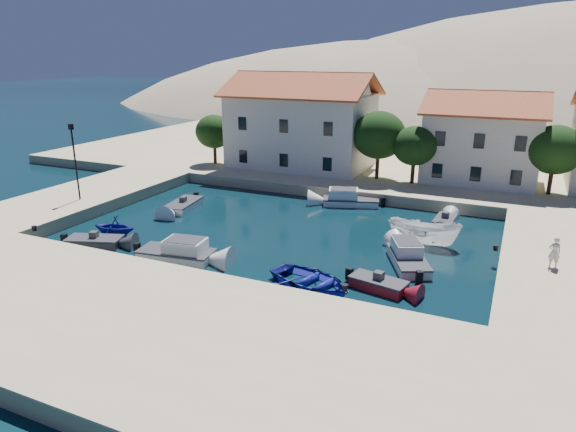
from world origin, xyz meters
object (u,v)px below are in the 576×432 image
at_px(lamppost, 74,155).
at_px(boat_east, 423,244).
at_px(cabin_cruiser_east, 408,258).
at_px(pedestrian, 554,252).
at_px(building_left, 302,119).
at_px(rowboat_south, 311,287).
at_px(building_mid, 483,136).
at_px(cabin_cruiser_south, 176,252).

height_order(lamppost, boat_east, lamppost).
bearing_deg(cabin_cruiser_east, pedestrian, -109.14).
height_order(building_left, pedestrian, building_left).
distance_m(rowboat_south, pedestrian, 13.89).
height_order(building_mid, cabin_cruiser_east, building_mid).
distance_m(building_left, building_mid, 18.04).
relative_size(building_mid, cabin_cruiser_east, 2.10).
relative_size(building_left, cabin_cruiser_south, 2.89).
bearing_deg(building_mid, building_left, -176.82).
bearing_deg(rowboat_south, boat_east, -9.23).
bearing_deg(cabin_cruiser_south, rowboat_south, -9.17).
distance_m(lamppost, pedestrian, 35.42).
relative_size(cabin_cruiser_south, rowboat_south, 0.99).
bearing_deg(lamppost, pedestrian, 0.96).
xyz_separation_m(building_left, building_mid, (18.00, 1.00, -0.71)).
distance_m(cabin_cruiser_south, boat_east, 16.72).
relative_size(rowboat_south, boat_east, 1.03).
height_order(building_left, lamppost, building_left).
xyz_separation_m(building_mid, boat_east, (-2.00, -17.09, -5.22)).
bearing_deg(cabin_cruiser_south, building_mid, 50.84).
distance_m(building_left, rowboat_south, 28.64).
bearing_deg(lamppost, boat_east, 8.08).
bearing_deg(cabin_cruiser_east, lamppost, 64.55).
bearing_deg(building_left, lamppost, -119.90).
relative_size(lamppost, cabin_cruiser_east, 1.25).
xyz_separation_m(rowboat_south, cabin_cruiser_east, (4.35, 5.33, 0.48)).
xyz_separation_m(building_left, rowboat_south, (11.48, -25.56, -5.94)).
xyz_separation_m(lamppost, cabin_cruiser_south, (13.61, -5.38, -4.28)).
bearing_deg(rowboat_south, cabin_cruiser_south, 105.25).
bearing_deg(cabin_cruiser_south, lamppost, 150.32).
bearing_deg(cabin_cruiser_south, cabin_cruiser_east, 12.50).
xyz_separation_m(building_left, boat_east, (16.00, -16.09, -5.94)).
height_order(cabin_cruiser_south, cabin_cruiser_east, same).
relative_size(building_mid, cabin_cruiser_south, 2.06).
height_order(rowboat_south, pedestrian, pedestrian).
bearing_deg(lamppost, cabin_cruiser_east, -0.47).
bearing_deg(building_mid, lamppost, -144.55).
distance_m(rowboat_south, cabin_cruiser_east, 6.90).
bearing_deg(lamppost, rowboat_south, -13.59).
bearing_deg(rowboat_south, building_mid, 2.52).
xyz_separation_m(lamppost, rowboat_south, (22.98, -5.56, -4.75)).
bearing_deg(building_mid, pedestrian, -74.15).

